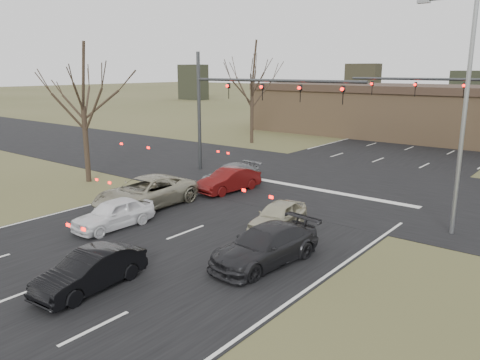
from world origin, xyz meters
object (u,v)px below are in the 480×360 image
(mast_arm_near, at_px, (236,98))
(mast_arm_far, at_px, (468,98))
(car_silver_suv, at_px, (146,193))
(car_charcoal_sedan, at_px, (265,246))
(car_red_ahead, at_px, (229,180))
(car_silver_ahead, at_px, (278,216))
(car_white_sedan, at_px, (114,214))
(car_grey_ahead, at_px, (231,175))
(building, at_px, (457,114))
(streetlight_right_near, at_px, (461,102))
(car_black_hatch, at_px, (90,271))

(mast_arm_near, height_order, mast_arm_far, same)
(car_silver_suv, distance_m, car_charcoal_sedan, 9.04)
(car_red_ahead, bearing_deg, car_silver_ahead, -26.22)
(car_white_sedan, bearing_deg, car_grey_ahead, 97.03)
(building, xyz_separation_m, mast_arm_near, (-7.23, -25.00, 2.41))
(car_grey_ahead, relative_size, car_red_ahead, 1.04)
(car_white_sedan, xyz_separation_m, car_grey_ahead, (-1.03, 9.41, -0.04))
(car_grey_ahead, bearing_deg, mast_arm_far, 55.02)
(car_white_sedan, bearing_deg, car_charcoal_sedan, 8.10)
(car_charcoal_sedan, bearing_deg, car_white_sedan, -165.62)
(building, relative_size, car_white_sedan, 11.17)
(car_silver_suv, bearing_deg, streetlight_right_near, 22.15)
(car_white_sedan, distance_m, car_charcoal_sedan, 7.58)
(car_silver_ahead, bearing_deg, car_charcoal_sedan, -69.89)
(car_black_hatch, bearing_deg, car_silver_ahead, 75.33)
(car_red_ahead, bearing_deg, mast_arm_near, 128.76)
(car_white_sedan, xyz_separation_m, car_black_hatch, (4.34, -4.15, -0.02))
(car_black_hatch, bearing_deg, mast_arm_near, 108.14)
(building, bearing_deg, car_silver_suv, -100.59)
(car_silver_ahead, bearing_deg, car_silver_suv, -175.75)
(building, relative_size, car_black_hatch, 11.20)
(mast_arm_far, xyz_separation_m, streetlight_right_near, (2.64, -13.00, 0.57))
(car_silver_suv, bearing_deg, mast_arm_far, 59.82)
(streetlight_right_near, xyz_separation_m, car_red_ahead, (-11.82, -0.47, -4.92))
(building, distance_m, car_white_sedan, 36.88)
(car_grey_ahead, bearing_deg, building, 82.67)
(car_charcoal_sedan, relative_size, car_grey_ahead, 1.11)
(car_silver_suv, distance_m, car_silver_ahead, 7.26)
(car_red_ahead, bearing_deg, building, 86.04)
(building, relative_size, car_red_ahead, 10.50)
(building, distance_m, streetlight_right_near, 28.97)
(mast_arm_far, relative_size, car_black_hatch, 2.94)
(car_silver_suv, distance_m, car_black_hatch, 9.07)
(car_black_hatch, bearing_deg, car_grey_ahead, 106.86)
(car_charcoal_sedan, bearing_deg, building, 101.15)
(car_silver_suv, xyz_separation_m, car_red_ahead, (1.27, 5.07, -0.11))
(car_silver_ahead, bearing_deg, building, 84.84)
(car_black_hatch, height_order, car_charcoal_sedan, car_charcoal_sedan)
(streetlight_right_near, height_order, car_silver_ahead, streetlight_right_near)
(building, distance_m, mast_arm_near, 26.14)
(car_black_hatch, distance_m, car_red_ahead, 12.93)
(streetlight_right_near, distance_m, car_red_ahead, 12.81)
(car_white_sedan, bearing_deg, car_red_ahead, 91.00)
(streetlight_right_near, distance_m, car_black_hatch, 15.49)
(car_black_hatch, bearing_deg, streetlight_right_near, 54.73)
(car_silver_ahead, bearing_deg, mast_arm_near, 131.80)
(building, height_order, mast_arm_near, mast_arm_near)
(building, bearing_deg, car_red_ahead, -99.96)
(building, bearing_deg, car_black_hatch, -90.89)
(building, xyz_separation_m, car_silver_suv, (-6.27, -33.53, -1.89))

